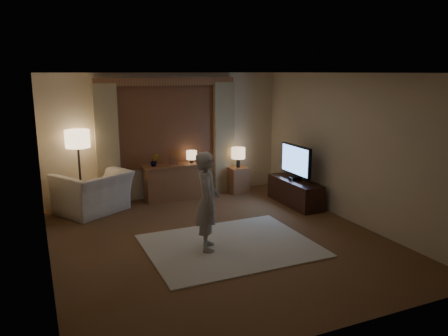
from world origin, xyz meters
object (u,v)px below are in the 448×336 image
armchair (93,192)px  side_table (238,180)px  tv_stand (295,192)px  person (207,201)px  sideboard (174,183)px

armchair → side_table: armchair is taller
tv_stand → person: bearing=-149.8°
side_table → person: person is taller
sideboard → armchair: 1.68m
sideboard → armchair: size_ratio=1.00×
sideboard → tv_stand: 2.50m
armchair → tv_stand: (3.77, -1.10, -0.14)m
sideboard → side_table: 1.47m
person → sideboard: bearing=10.7°
tv_stand → armchair: bearing=163.7°
armchair → side_table: (3.12, 0.19, -0.11)m
tv_stand → sideboard: bearing=147.6°
sideboard → armchair: bearing=-171.9°
side_table → tv_stand: (0.64, -1.29, -0.03)m
side_table → armchair: bearing=-176.6°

